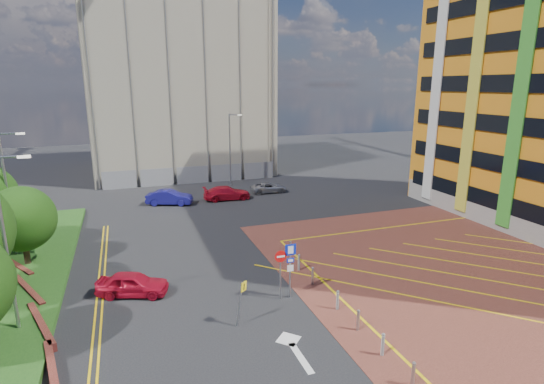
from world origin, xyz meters
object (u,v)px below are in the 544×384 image
lamp_left_far (8,189)px  car_silver_back (269,188)px  sign_cluster (287,264)px  car_red_left (133,284)px  lamp_left_near (6,237)px  car_blue_back (169,197)px  warning_sign (241,298)px  tree_c (21,219)px  lamp_back (231,147)px  car_red_back (227,193)px

lamp_left_far → car_silver_back: 24.34m
sign_cluster → car_silver_back: size_ratio=0.84×
sign_cluster → car_red_left: 8.44m
sign_cluster → lamp_left_near: bearing=175.4°
lamp_left_near → sign_cluster: lamp_left_near is taller
lamp_left_far → sign_cluster: lamp_left_far is taller
lamp_left_far → sign_cluster: size_ratio=2.50×
lamp_left_far → car_blue_back: 15.14m
warning_sign → car_blue_back: warning_sign is taller
lamp_left_far → car_red_left: bearing=-48.5°
car_red_left → car_blue_back: (3.88, 17.66, 0.06)m
tree_c → car_red_left: 8.84m
car_red_left → car_blue_back: 18.08m
lamp_left_far → car_blue_back: bearing=41.9°
lamp_left_near → lamp_back: size_ratio=1.00×
car_silver_back → tree_c: bearing=124.0°
sign_cluster → car_silver_back: (6.58, 22.06, -1.42)m
lamp_left_near → lamp_back: 30.80m
sign_cluster → warning_sign: sign_cluster is taller
lamp_left_far → lamp_back: (18.50, 16.00, -0.30)m
warning_sign → car_red_back: (4.73, 22.49, -0.76)m
tree_c → lamp_back: size_ratio=0.61×
car_blue_back → sign_cluster: bearing=-149.7°
lamp_back → car_red_left: (-11.51, -23.90, -3.71)m
tree_c → car_red_left: size_ratio=1.29×
lamp_left_near → lamp_back: lamp_left_near is taller
lamp_back → car_silver_back: lamp_back is taller
sign_cluster → car_red_back: (1.75, 20.73, -1.28)m
lamp_left_far → car_blue_back: size_ratio=1.87×
lamp_back → warning_sign: 29.70m
car_red_left → lamp_back: bearing=-6.8°
tree_c → lamp_left_far: bearing=114.7°
warning_sign → car_red_back: warning_sign is taller
car_red_left → lamp_left_far: bearing=60.5°
lamp_left_far → car_red_left: 11.28m
car_red_back → tree_c: bearing=129.7°
sign_cluster → car_red_left: sign_cluster is taller
tree_c → lamp_left_near: (1.08, -8.00, 1.47)m
tree_c → lamp_back: 25.19m
tree_c → lamp_left_near: size_ratio=0.61×
lamp_left_far → car_blue_back: lamp_left_far is taller
car_silver_back → lamp_left_near: bearing=138.9°
lamp_left_far → car_silver_back: lamp_left_far is taller
lamp_left_near → car_silver_back: (19.29, 21.05, -4.13)m
warning_sign → car_red_left: size_ratio=0.59×
sign_cluster → warning_sign: 3.50m
tree_c → car_silver_back: tree_c is taller
sign_cluster → lamp_back: bearing=82.0°
lamp_back → car_blue_back: (-7.63, -6.24, -3.65)m
lamp_left_far → sign_cluster: 18.58m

